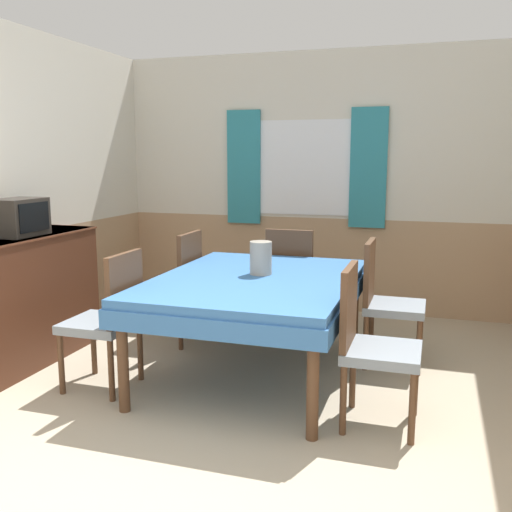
# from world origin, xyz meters

# --- Properties ---
(wall_back) EXTENTS (4.43, 0.09, 2.60)m
(wall_back) POSITION_xyz_m (-0.01, 3.79, 1.31)
(wall_back) COLOR silver
(wall_back) RESTS_ON ground_plane
(wall_left) EXTENTS (0.05, 4.17, 2.60)m
(wall_left) POSITION_xyz_m (-2.04, 1.88, 1.30)
(wall_left) COLOR silver
(wall_left) RESTS_ON ground_plane
(dining_table) EXTENTS (1.38, 1.84, 0.73)m
(dining_table) POSITION_xyz_m (-0.01, 1.82, 0.63)
(dining_table) COLOR #386BA8
(dining_table) RESTS_ON ground_plane
(chair_left_far) EXTENTS (0.44, 0.44, 0.95)m
(chair_left_far) POSITION_xyz_m (-0.88, 2.35, 0.51)
(chair_left_far) COLOR brown
(chair_left_far) RESTS_ON ground_plane
(chair_right_far) EXTENTS (0.44, 0.44, 0.95)m
(chair_right_far) POSITION_xyz_m (0.86, 2.35, 0.51)
(chair_right_far) COLOR brown
(chair_right_far) RESTS_ON ground_plane
(chair_right_near) EXTENTS (0.44, 0.44, 0.95)m
(chair_right_near) POSITION_xyz_m (0.86, 1.29, 0.51)
(chair_right_near) COLOR brown
(chair_right_near) RESTS_ON ground_plane
(chair_head_window) EXTENTS (0.44, 0.44, 0.95)m
(chair_head_window) POSITION_xyz_m (-0.01, 2.92, 0.51)
(chair_head_window) COLOR brown
(chair_head_window) RESTS_ON ground_plane
(chair_left_near) EXTENTS (0.44, 0.44, 0.95)m
(chair_left_near) POSITION_xyz_m (-0.88, 1.29, 0.51)
(chair_left_near) COLOR brown
(chair_left_near) RESTS_ON ground_plane
(sideboard) EXTENTS (0.46, 1.36, 0.99)m
(sideboard) POSITION_xyz_m (-1.78, 1.54, 0.50)
(sideboard) COLOR #4C2819
(sideboard) RESTS_ON ground_plane
(tv) EXTENTS (0.29, 0.39, 0.28)m
(tv) POSITION_xyz_m (-1.78, 1.55, 1.13)
(tv) COLOR #2D2823
(tv) RESTS_ON sideboard
(vase) EXTENTS (0.16, 0.16, 0.24)m
(vase) POSITION_xyz_m (-0.00, 1.92, 0.85)
(vase) COLOR #A39989
(vase) RESTS_ON dining_table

